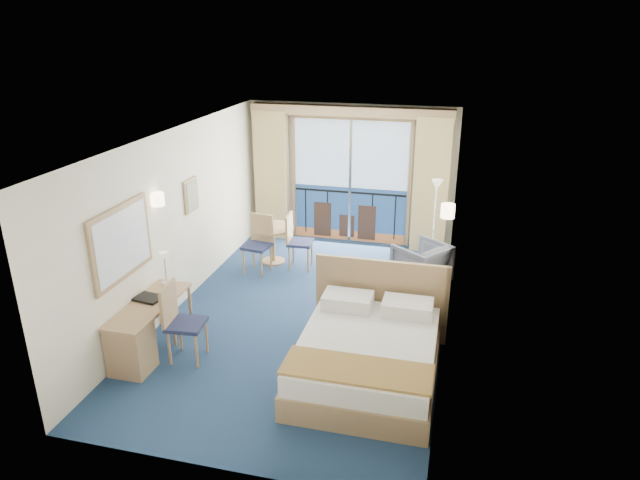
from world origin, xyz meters
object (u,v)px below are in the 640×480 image
Objects in this scene: desk_chair at (179,318)px; table_chair_a at (296,238)px; nightstand at (425,315)px; armchair at (421,264)px; round_table at (273,235)px; table_chair_b at (259,240)px; bed at (368,353)px; desk at (135,340)px; floor_lamp at (436,200)px.

table_chair_a is (0.61, 3.19, -0.04)m from desk_chair.
nightstand is at bearing -70.41° from desk_chair.
round_table is (-2.68, 0.25, 0.16)m from armchair.
armchair is at bearing -97.27° from table_chair_a.
desk_chair is 1.07× the size of table_chair_a.
table_chair_a is at bearing 35.11° from table_chair_b.
table_chair_b is (-0.11, -0.41, 0.05)m from round_table.
desk_chair is at bearing -155.21° from nightstand.
table_chair_a is at bearing 143.41° from nightstand.
desk_chair reaches higher than round_table.
bed is 2.78× the size of armchair.
nightstand is at bearing -130.39° from table_chair_a.
table_chair_a is (-2.22, 0.13, 0.20)m from armchair.
armchair is at bearing -48.00° from desk_chair.
desk is at bearing -170.05° from bed.
bed is at bearing -53.93° from round_table.
bed is at bearing -97.86° from floor_lamp.
armchair is 2.81m from table_chair_b.
bed is 1.41× the size of floor_lamp.
desk_chair is at bearing -126.06° from floor_lamp.
floor_lamp is at bearing -41.26° from desk_chair.
floor_lamp is at bearing 91.56° from nightstand.
desk is (-3.49, -1.72, 0.08)m from nightstand.
desk reaches higher than nightstand.
table_chair_b is at bearing 112.92° from table_chair_a.
bed is 3.65× the size of nightstand.
desk_chair is (-2.96, -4.06, -0.58)m from floor_lamp.
nightstand is 0.40× the size of desk.
desk_chair is (-3.03, -1.40, 0.29)m from nightstand.
bed is at bearing 9.95° from desk.
desk is 1.49× the size of table_chair_a.
armchair is 0.74× the size of desk_chair.
nightstand is (0.61, 1.21, -0.02)m from bed.
round_table is 0.77× the size of table_chair_a.
floor_lamp is 1.57× the size of table_chair_a.
nightstand is at bearing -33.56° from round_table.
armchair reaches higher than round_table.
floor_lamp is 5.61m from desk.
bed is 2.07× the size of desk_chair.
armchair is at bearing 45.70° from desk.
nightstand is 0.60× the size of table_chair_a.
floor_lamp is at bearing -73.50° from table_chair_a.
table_chair_a is at bearing -14.21° from round_table.
armchair is 4.17m from desk_chair.
desk_chair is (-2.83, -3.06, 0.24)m from armchair.
round_table is at bearing 71.99° from table_chair_a.
bed is 2.93m from desk.
floor_lamp is at bearing 52.01° from desk.
desk_chair is 3.25m from table_chair_a.
bed is 3.87m from round_table.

